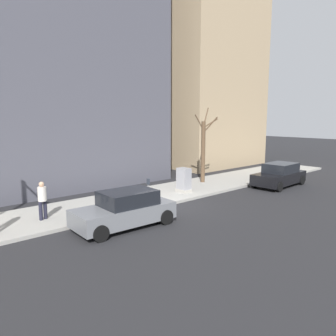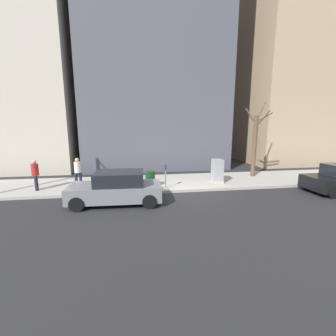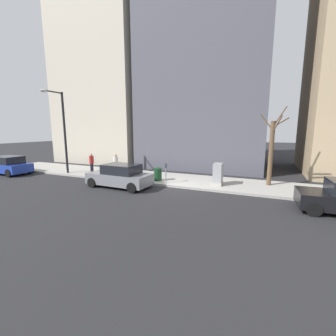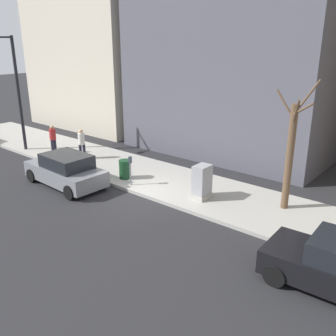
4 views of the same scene
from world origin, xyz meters
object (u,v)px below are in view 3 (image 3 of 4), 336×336
at_px(parked_car_grey, 120,176).
at_px(pedestrian_near_meter, 116,163).
at_px(utility_box, 218,174).
at_px(office_block_center, 210,63).
at_px(parked_car_blue, 8,165).
at_px(bare_tree, 271,151).
at_px(streetlamp, 62,126).
at_px(parking_meter, 166,171).
at_px(office_tower_right, 113,80).
at_px(pedestrian_midblock, 92,162).
at_px(trash_bin, 158,174).

height_order(parked_car_grey, pedestrian_near_meter, pedestrian_near_meter).
relative_size(utility_box, office_block_center, 0.07).
distance_m(pedestrian_near_meter, office_block_center, 14.55).
xyz_separation_m(parked_car_grey, office_block_center, (12.58, -2.75, 9.82)).
xyz_separation_m(pedestrian_near_meter, office_block_center, (9.79, -5.11, 9.47)).
xyz_separation_m(parked_car_blue, bare_tree, (3.85, -20.30, 1.65)).
bearing_deg(streetlamp, parked_car_grey, -102.96).
distance_m(utility_box, office_block_center, 14.33).
height_order(parking_meter, pedestrian_near_meter, pedestrian_near_meter).
bearing_deg(parked_car_blue, office_tower_right, -10.87).
xyz_separation_m(bare_tree, pedestrian_midblock, (-1.44, 13.39, -1.30)).
bearing_deg(bare_tree, parking_meter, 108.45).
distance_m(pedestrian_near_meter, pedestrian_midblock, 2.13).
bearing_deg(utility_box, trash_bin, 95.51).
distance_m(parking_meter, utility_box, 3.43).
xyz_separation_m(trash_bin, pedestrian_near_meter, (0.67, 4.07, 0.49)).
bearing_deg(pedestrian_near_meter, parked_car_grey, 110.22).
relative_size(bare_tree, pedestrian_midblock, 3.02).
distance_m(parked_car_blue, pedestrian_near_meter, 9.44).
bearing_deg(office_tower_right, parked_car_blue, 168.28).
bearing_deg(office_block_center, pedestrian_midblock, 144.82).
bearing_deg(parked_car_blue, pedestrian_near_meter, -71.66).
height_order(trash_bin, pedestrian_near_meter, pedestrian_near_meter).
distance_m(trash_bin, office_tower_right, 16.98).
xyz_separation_m(pedestrian_midblock, office_tower_right, (9.43, 4.46, 8.56)).
bearing_deg(parking_meter, office_block_center, -1.14).
distance_m(parked_car_blue, utility_box, 17.41).
bearing_deg(office_tower_right, pedestrian_midblock, -154.71).
relative_size(bare_tree, trash_bin, 5.57).
bearing_deg(pedestrian_midblock, utility_box, 72.25).
relative_size(parked_car_grey, trash_bin, 4.74).
relative_size(office_block_center, office_tower_right, 1.09).
bearing_deg(office_block_center, parking_meter, 178.86).
bearing_deg(office_tower_right, streetlamp, -166.93).
bearing_deg(utility_box, parked_car_blue, 98.48).
xyz_separation_m(parked_car_grey, pedestrian_near_meter, (2.79, 2.36, 0.35)).
xyz_separation_m(parked_car_grey, bare_tree, (3.80, -8.94, 1.65)).
xyz_separation_m(trash_bin, office_block_center, (10.47, -1.04, 9.96)).
bearing_deg(pedestrian_near_meter, utility_box, 158.11).
height_order(pedestrian_midblock, office_block_center, office_block_center).
distance_m(parked_car_grey, office_tower_right, 17.26).
bearing_deg(parked_car_blue, bare_tree, -78.40).
relative_size(streetlamp, office_tower_right, 0.34).
bearing_deg(utility_box, streetlamp, 94.70).
bearing_deg(pedestrian_midblock, office_block_center, 126.25).
height_order(parked_car_blue, pedestrian_near_meter, pedestrian_near_meter).
relative_size(pedestrian_near_meter, pedestrian_midblock, 1.00).
height_order(utility_box, trash_bin, utility_box).
bearing_deg(bare_tree, utility_box, 112.67).
bearing_deg(office_block_center, pedestrian_near_meter, 152.44).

